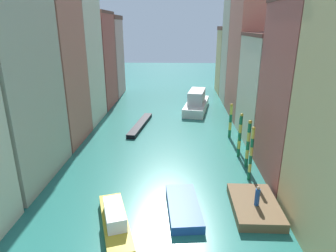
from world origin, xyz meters
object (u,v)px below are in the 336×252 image
object	(u,v)px
waterfront_dock	(255,206)
mooring_pole_2	(240,135)
motorboat_1	(183,207)
mooring_pole_4	(230,120)
motorboat_0	(115,220)
person_on_dock	(257,196)
mooring_pole_1	(248,143)
vaporetto_white	(196,103)
gondola_black	(140,125)
mooring_pole_3	(239,133)
mooring_pole_0	(251,154)

from	to	relation	value
waterfront_dock	mooring_pole_2	distance (m)	10.08
mooring_pole_2	motorboat_1	xyz separation A→B (m)	(-6.12, -10.17, -2.17)
mooring_pole_4	motorboat_0	distance (m)	21.18
person_on_dock	mooring_pole_1	size ratio (longest dim) A/B	0.32
mooring_pole_4	vaporetto_white	size ratio (longest dim) A/B	0.41
vaporetto_white	motorboat_0	world-z (taller)	vaporetto_white
vaporetto_white	waterfront_dock	bearing A→B (deg)	-83.88
mooring_pole_2	motorboat_0	distance (m)	16.64
person_on_dock	gondola_black	distance (m)	22.81
vaporetto_white	gondola_black	world-z (taller)	vaporetto_white
person_on_dock	motorboat_0	xyz separation A→B (m)	(-10.33, -2.17, -0.81)
mooring_pole_3	mooring_pole_4	distance (m)	4.00
mooring_pole_0	mooring_pole_1	xyz separation A→B (m)	(0.32, 2.69, -0.12)
waterfront_dock	mooring_pole_3	world-z (taller)	mooring_pole_3
person_on_dock	motorboat_0	size ratio (longest dim) A/B	0.23
motorboat_0	mooring_pole_3	bearing A→B (deg)	51.49
mooring_pole_3	motorboat_1	bearing A→B (deg)	-118.37
motorboat_0	motorboat_1	xyz separation A→B (m)	(4.82, 2.24, -0.30)
mooring_pole_4	waterfront_dock	bearing A→B (deg)	-91.99
mooring_pole_0	mooring_pole_1	size ratio (longest dim) A/B	1.05
mooring_pole_0	motorboat_0	xyz separation A→B (m)	(-10.94, -7.30, -2.01)
mooring_pole_0	motorboat_1	world-z (taller)	mooring_pole_0
waterfront_dock	mooring_pole_4	bearing A→B (deg)	88.01
mooring_pole_4	mooring_pole_2	bearing A→B (deg)	-89.36
gondola_black	motorboat_1	bearing A→B (deg)	-73.34
person_on_dock	motorboat_1	world-z (taller)	person_on_dock
mooring_pole_1	vaporetto_white	distance (m)	21.14
mooring_pole_0	vaporetto_white	world-z (taller)	mooring_pole_0
mooring_pole_2	mooring_pole_4	xyz separation A→B (m)	(-0.06, 5.70, -0.23)
waterfront_dock	mooring_pole_0	world-z (taller)	mooring_pole_0
mooring_pole_1	mooring_pole_4	world-z (taller)	mooring_pole_1
mooring_pole_2	motorboat_0	size ratio (longest dim) A/B	0.71
mooring_pole_0	mooring_pole_4	distance (m)	10.81
motorboat_0	mooring_pole_4	bearing A→B (deg)	59.01
mooring_pole_1	mooring_pole_2	distance (m)	2.44
person_on_dock	mooring_pole_0	xyz separation A→B (m)	(0.61, 5.13, 1.19)
motorboat_0	motorboat_1	bearing A→B (deg)	24.92
mooring_pole_1	vaporetto_white	world-z (taller)	mooring_pole_1
mooring_pole_2	motorboat_0	world-z (taller)	mooring_pole_2
mooring_pole_1	gondola_black	xyz separation A→B (m)	(-12.32, 11.91, -2.27)
mooring_pole_4	mooring_pole_1	bearing A→B (deg)	-87.25
vaporetto_white	gondola_black	bearing A→B (deg)	-133.53
mooring_pole_0	motorboat_0	distance (m)	13.30
vaporetto_white	mooring_pole_0	bearing A→B (deg)	-81.21
mooring_pole_2	mooring_pole_3	xyz separation A→B (m)	(0.30, 1.71, -0.39)
mooring_pole_1	mooring_pole_4	size ratio (longest dim) A/B	1.11
gondola_black	motorboat_0	world-z (taller)	motorboat_0
waterfront_dock	mooring_pole_0	bearing A→B (deg)	82.71
mooring_pole_1	mooring_pole_3	world-z (taller)	mooring_pole_1
mooring_pole_0	mooring_pole_3	xyz separation A→B (m)	(0.30, 6.82, -0.54)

